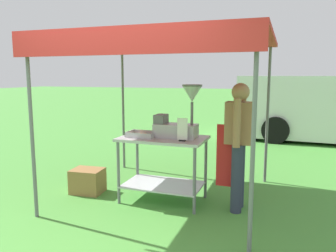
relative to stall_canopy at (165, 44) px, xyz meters
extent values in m
plane|color=#478E38|center=(-0.24, 4.68, -2.10)|extent=(70.00, 70.00, 0.00)
cylinder|color=slate|center=(-1.26, -1.11, -1.04)|extent=(0.04, 0.04, 2.13)
cylinder|color=slate|center=(1.26, -1.11, -1.04)|extent=(0.04, 0.04, 2.13)
cylinder|color=slate|center=(-1.26, 1.22, -1.04)|extent=(0.04, 0.04, 2.13)
cylinder|color=slate|center=(1.26, 1.22, -1.04)|extent=(0.04, 0.04, 2.13)
cube|color=red|center=(0.00, 0.05, 0.05)|extent=(2.73, 2.53, 0.05)
cube|color=red|center=(0.00, -1.20, -0.08)|extent=(2.73, 0.02, 0.24)
cube|color=#B7B7BC|center=(0.00, -0.10, -1.24)|extent=(1.14, 0.70, 0.04)
cube|color=#B7B7BC|center=(0.00, -0.10, -1.88)|extent=(1.05, 0.64, 0.02)
cylinder|color=slate|center=(-0.52, -0.40, -1.68)|extent=(0.04, 0.04, 0.85)
cylinder|color=slate|center=(0.52, -0.40, -1.68)|extent=(0.04, 0.04, 0.85)
cylinder|color=slate|center=(-0.52, 0.20, -1.68)|extent=(0.04, 0.04, 0.85)
cylinder|color=slate|center=(0.52, 0.20, -1.68)|extent=(0.04, 0.04, 0.85)
cube|color=#B7B7BC|center=(-0.28, -0.16, -1.21)|extent=(0.38, 0.27, 0.01)
cube|color=#B7B7BC|center=(-0.28, -0.29, -1.18)|extent=(0.38, 0.01, 0.06)
cube|color=#B7B7BC|center=(-0.28, -0.03, -1.18)|extent=(0.38, 0.01, 0.06)
cube|color=#B7B7BC|center=(-0.46, -0.16, -1.18)|extent=(0.01, 0.27, 0.06)
cube|color=#B7B7BC|center=(-0.10, -0.16, -1.18)|extent=(0.01, 0.27, 0.06)
torus|color=gold|center=(-0.35, -0.15, -1.20)|extent=(0.10, 0.10, 0.02)
torus|color=gold|center=(-0.22, -0.25, -1.20)|extent=(0.09, 0.09, 0.02)
torus|color=gold|center=(-0.31, -0.22, -1.20)|extent=(0.09, 0.09, 0.02)
torus|color=gold|center=(-0.16, -0.24, -1.20)|extent=(0.09, 0.09, 0.02)
torus|color=gold|center=(-0.33, -0.09, -1.20)|extent=(0.10, 0.10, 0.02)
torus|color=gold|center=(-0.26, -0.17, -1.20)|extent=(0.09, 0.09, 0.02)
torus|color=gold|center=(-0.21, -0.10, -1.20)|extent=(0.10, 0.10, 0.02)
torus|color=gold|center=(-0.27, -0.08, -1.20)|extent=(0.09, 0.09, 0.02)
cube|color=#B7B7BC|center=(0.16, -0.05, -1.13)|extent=(0.56, 0.28, 0.18)
cube|color=slate|center=(-0.05, -0.05, -0.98)|extent=(0.14, 0.22, 0.12)
cylinder|color=slate|center=(0.38, -0.05, -0.89)|extent=(0.04, 0.04, 0.30)
cone|color=#B7B7BC|center=(0.38, -0.05, -0.64)|extent=(0.25, 0.25, 0.20)
cylinder|color=slate|center=(0.38, -0.05, -0.53)|extent=(0.26, 0.26, 0.02)
cube|color=black|center=(0.32, -0.26, -1.21)|extent=(0.08, 0.05, 0.02)
cube|color=white|center=(0.32, -0.26, -1.07)|extent=(0.13, 0.03, 0.27)
cylinder|color=#2D3347|center=(1.00, -0.16, -1.67)|extent=(0.14, 0.14, 0.86)
cylinder|color=#2D3347|center=(1.00, 0.04, -1.67)|extent=(0.14, 0.14, 0.86)
cube|color=#9E704C|center=(1.00, -0.06, -0.98)|extent=(0.34, 0.23, 0.52)
cube|color=red|center=(0.88, -0.06, -1.41)|extent=(0.32, 0.03, 0.80)
cylinder|color=#9E704C|center=(1.00, -0.28, -0.96)|extent=(0.09, 0.09, 0.58)
cylinder|color=#9E704C|center=(1.00, 0.16, -0.96)|extent=(0.09, 0.09, 0.58)
sphere|color=#A87A56|center=(1.00, -0.06, -0.60)|extent=(0.22, 0.22, 0.22)
cube|color=olive|center=(-1.15, -0.17, -1.93)|extent=(0.47, 0.39, 0.35)
cylinder|color=black|center=(1.38, 6.39, -1.76)|extent=(0.69, 0.26, 0.68)
cylinder|color=black|center=(1.31, 4.53, -1.76)|extent=(0.69, 0.26, 0.68)
camera|label=1|loc=(1.53, -4.21, -0.41)|focal=35.73mm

